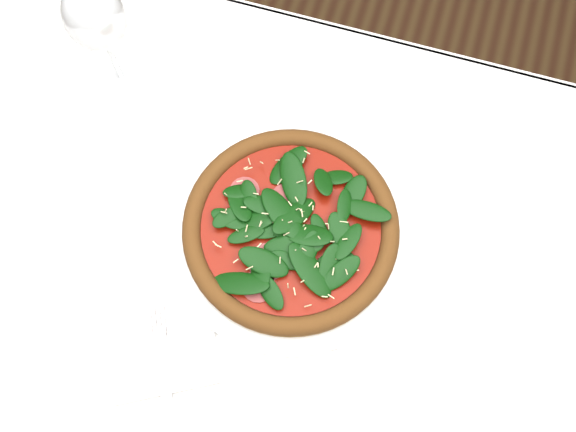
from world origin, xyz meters
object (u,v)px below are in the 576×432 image
(pizza, at_px, (291,227))
(wine_glass, at_px, (95,19))
(plate, at_px, (291,231))
(napkin, at_px, (165,369))

(pizza, bearing_deg, wine_glass, 152.66)
(pizza, height_order, wine_glass, wine_glass)
(plate, distance_m, pizza, 0.02)
(pizza, xyz_separation_m, wine_glass, (-0.31, 0.16, 0.11))
(pizza, bearing_deg, plate, 45.00)
(wine_glass, bearing_deg, napkin, -60.77)
(napkin, bearing_deg, wine_glass, 119.23)
(plate, relative_size, pizza, 0.88)
(pizza, distance_m, wine_glass, 0.37)
(plate, height_order, napkin, plate)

